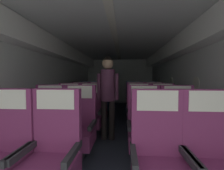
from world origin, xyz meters
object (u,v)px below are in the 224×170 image
Objects in this scene: seat_a_left_window at (2,155)px; seat_b_left_window at (48,126)px; seat_c_right_aisle at (163,115)px; seat_e_right_aisle at (149,102)px; seat_c_left_aisle at (90,114)px; seat_c_left_window at (68,113)px; seat_e_left_aisle at (102,101)px; seat_b_right_aisle at (179,129)px; seat_d_right_window at (136,107)px; seat_b_left_aisle at (78,127)px; seat_d_left_aisle at (98,106)px; seat_a_right_window at (159,160)px; seat_e_right_window at (134,101)px; flight_attendant at (108,88)px; seat_b_right_window at (145,128)px; seat_a_left_aisle at (52,156)px; seat_a_right_aisle at (215,162)px; seat_e_left_window at (87,101)px; seat_c_right_window at (139,115)px; seat_d_right_aisle at (154,107)px.

seat_b_left_window is (-0.00, 0.89, 0.00)m from seat_a_left_window.
seat_c_right_aisle and seat_e_right_aisle have the same top height.
seat_c_left_aisle is at bearing 60.68° from seat_b_left_window.
seat_c_left_window is 1.82m from seat_e_left_aisle.
seat_d_right_window is at bearing 105.75° from seat_b_right_aisle.
seat_d_left_aisle is at bearing 90.35° from seat_b_left_aisle.
seat_a_right_window is 2.30m from seat_c_left_window.
flight_attendant is (-0.64, -1.93, 0.56)m from seat_e_right_window.
seat_c_left_window is (-0.49, 0.88, 0.00)m from seat_b_left_aisle.
seat_b_left_aisle and seat_e_left_aisle have the same top height.
seat_e_right_window is at bearing 40.24° from seat_d_left_aisle.
seat_a_left_window is 1.00× the size of seat_b_left_window.
seat_b_right_window is 1.00× the size of seat_d_right_window.
seat_b_left_aisle and seat_d_right_window have the same top height.
seat_b_left_window is (-0.50, 0.87, 0.00)m from seat_a_left_aisle.
seat_a_right_aisle is 2.65m from seat_d_right_window.
seat_e_left_window is 0.68× the size of flight_attendant.
seat_c_right_aisle is 1.83m from seat_e_right_window.
seat_e_left_aisle is (-0.00, 3.48, 0.00)m from seat_a_left_aisle.
seat_b_left_aisle is 0.89m from seat_c_left_aisle.
seat_a_right_aisle is at bearing -66.37° from seat_e_left_aisle.
flight_attendant is at bearing -121.51° from seat_d_right_window.
seat_e_right_window is at bearing 73.60° from seat_a_left_aisle.
seat_b_right_window is 3.02m from seat_e_left_window.
seat_e_left_window is (-1.53, 0.88, 0.00)m from seat_d_right_window.
seat_a_left_aisle is 1.71m from flight_attendant.
seat_c_left_aisle is at bearing -41.39° from flight_attendant.
seat_d_right_window is at bearing 119.54° from seat_c_right_aisle.
seat_e_left_aisle is at bearing 90.04° from seat_a_left_aisle.
seat_c_right_window is 1.81m from seat_e_right_aisle.
seat_a_left_window and seat_e_right_window have the same top height.
seat_c_right_window is at bearing 49.18° from seat_a_left_window.
seat_b_left_aisle is 1.00× the size of seat_e_right_aisle.
seat_a_left_window is 1.00× the size of seat_e_left_aisle.
seat_b_right_window is at bearing -101.02° from seat_e_right_aisle.
seat_e_left_window is (-0.01, 2.62, 0.00)m from seat_b_left_window.
seat_a_right_aisle and seat_c_left_window have the same top height.
seat_b_right_aisle is 1.81m from seat_d_right_window.
seat_a_left_aisle and seat_d_right_aisle have the same top height.
seat_e_right_aisle is at bearing 60.01° from seat_a_left_window.
seat_a_right_aisle is at bearing -79.34° from seat_d_right_window.
seat_c_left_aisle and seat_c_right_aisle have the same top height.
seat_a_left_aisle is at bearing -74.18° from seat_c_left_window.
seat_e_right_aisle is at bearing -138.53° from flight_attendant.
seat_a_right_window is 2.61m from seat_d_right_window.
flight_attendant reaches higher than seat_d_right_aisle.
seat_d_right_aisle is 1.00× the size of seat_e_right_window.
seat_a_left_aisle is at bearing -89.96° from seat_e_left_aisle.
seat_d_right_aisle is (1.52, 2.61, 0.00)m from seat_a_left_aisle.
seat_e_left_window is (-0.01, 3.51, 0.00)m from seat_a_left_window.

